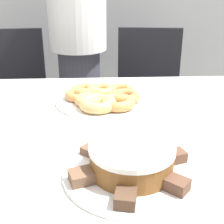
# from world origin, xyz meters

# --- Properties ---
(table) EXTENTS (1.64, 1.04, 0.76)m
(table) POSITION_xyz_m (0.00, 0.00, 0.68)
(table) COLOR silver
(table) RESTS_ON ground_plane
(person_standing) EXTENTS (0.32, 0.32, 1.67)m
(person_standing) POSITION_xyz_m (-0.19, 0.90, 0.89)
(person_standing) COLOR #383842
(person_standing) RESTS_ON ground_plane
(office_chair_left) EXTENTS (0.48, 0.48, 0.90)m
(office_chair_left) POSITION_xyz_m (-0.60, 0.94, 0.43)
(office_chair_left) COLOR black
(office_chair_left) RESTS_ON ground_plane
(office_chair_right) EXTENTS (0.49, 0.49, 0.90)m
(office_chair_right) POSITION_xyz_m (0.23, 0.94, 0.43)
(office_chair_right) COLOR black
(office_chair_right) RESTS_ON ground_plane
(plate_cake) EXTENTS (0.32, 0.32, 0.01)m
(plate_cake) POSITION_xyz_m (-0.01, -0.25, 0.77)
(plate_cake) COLOR white
(plate_cake) RESTS_ON table
(plate_donuts) EXTENTS (0.32, 0.32, 0.01)m
(plate_donuts) POSITION_xyz_m (-0.08, 0.21, 0.77)
(plate_donuts) COLOR white
(plate_donuts) RESTS_ON table
(frosted_cake) EXTENTS (0.20, 0.20, 0.07)m
(frosted_cake) POSITION_xyz_m (-0.01, -0.25, 0.80)
(frosted_cake) COLOR brown
(frosted_cake) RESTS_ON plate_cake
(lamington_0) EXTENTS (0.05, 0.06, 0.03)m
(lamington_0) POSITION_xyz_m (-0.03, -0.37, 0.78)
(lamington_0) COLOR #513828
(lamington_0) RESTS_ON plate_cake
(lamington_1) EXTENTS (0.06, 0.06, 0.03)m
(lamington_1) POSITION_xyz_m (0.08, -0.33, 0.78)
(lamington_1) COLOR brown
(lamington_1) RESTS_ON plate_cake
(lamington_2) EXTENTS (0.06, 0.05, 0.03)m
(lamington_2) POSITION_xyz_m (0.10, -0.22, 0.78)
(lamington_2) COLOR brown
(lamington_2) RESTS_ON plate_cake
(lamington_3) EXTENTS (0.05, 0.06, 0.02)m
(lamington_3) POSITION_xyz_m (0.01, -0.14, 0.78)
(lamington_3) COLOR brown
(lamington_3) RESTS_ON plate_cake
(lamington_4) EXTENTS (0.07, 0.07, 0.02)m
(lamington_4) POSITION_xyz_m (-0.10, -0.18, 0.78)
(lamington_4) COLOR brown
(lamington_4) RESTS_ON plate_cake
(lamington_5) EXTENTS (0.07, 0.06, 0.03)m
(lamington_5) POSITION_xyz_m (-0.12, -0.29, 0.78)
(lamington_5) COLOR brown
(lamington_5) RESTS_ON plate_cake
(donut_0) EXTENTS (0.12, 0.12, 0.03)m
(donut_0) POSITION_xyz_m (-0.08, 0.21, 0.78)
(donut_0) COLOR #E5AD66
(donut_0) RESTS_ON plate_donuts
(donut_1) EXTENTS (0.11, 0.11, 0.03)m
(donut_1) POSITION_xyz_m (-0.07, 0.27, 0.79)
(donut_1) COLOR tan
(donut_1) RESTS_ON plate_donuts
(donut_2) EXTENTS (0.11, 0.11, 0.03)m
(donut_2) POSITION_xyz_m (-0.13, 0.27, 0.79)
(donut_2) COLOR #D18E4C
(donut_2) RESTS_ON plate_donuts
(donut_3) EXTENTS (0.10, 0.10, 0.03)m
(donut_3) POSITION_xyz_m (-0.16, 0.22, 0.79)
(donut_3) COLOR #C68447
(donut_3) RESTS_ON plate_donuts
(donut_4) EXTENTS (0.10, 0.10, 0.03)m
(donut_4) POSITION_xyz_m (-0.12, 0.17, 0.79)
(donut_4) COLOR tan
(donut_4) RESTS_ON plate_donuts
(donut_5) EXTENTS (0.13, 0.13, 0.04)m
(donut_5) POSITION_xyz_m (-0.09, 0.12, 0.79)
(donut_5) COLOR #E5AD66
(donut_5) RESTS_ON plate_donuts
(donut_6) EXTENTS (0.12, 0.12, 0.04)m
(donut_6) POSITION_xyz_m (-0.02, 0.13, 0.79)
(donut_6) COLOR #D18E4C
(donut_6) RESTS_ON plate_donuts
(donut_7) EXTENTS (0.11, 0.11, 0.04)m
(donut_7) POSITION_xyz_m (0.01, 0.19, 0.79)
(donut_7) COLOR #C68447
(donut_7) RESTS_ON plate_donuts
(donut_8) EXTENTS (0.11, 0.11, 0.03)m
(donut_8) POSITION_xyz_m (-0.00, 0.27, 0.79)
(donut_8) COLOR #D18E4C
(donut_8) RESTS_ON plate_donuts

